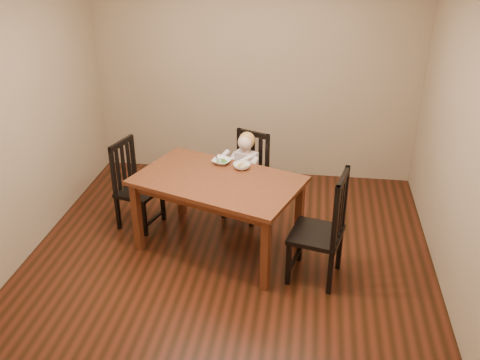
# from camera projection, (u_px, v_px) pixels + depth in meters

# --- Properties ---
(room) EXTENTS (4.01, 4.01, 2.71)m
(room) POSITION_uv_depth(u_px,v_px,m) (228.00, 132.00, 4.73)
(room) COLOR #441A0E
(room) RESTS_ON ground
(dining_table) EXTENTS (1.79, 1.41, 0.78)m
(dining_table) POSITION_uv_depth(u_px,v_px,m) (218.00, 187.00, 5.20)
(dining_table) COLOR #492311
(dining_table) RESTS_ON room
(chair_child) EXTENTS (0.53, 0.52, 0.96)m
(chair_child) POSITION_uv_depth(u_px,v_px,m) (247.00, 177.00, 5.91)
(chair_child) COLOR black
(chair_child) RESTS_ON room
(chair_left) EXTENTS (0.50, 0.51, 0.96)m
(chair_left) POSITION_uv_depth(u_px,v_px,m) (135.00, 186.00, 5.72)
(chair_left) COLOR black
(chair_left) RESTS_ON room
(chair_right) EXTENTS (0.54, 0.56, 1.09)m
(chair_right) POSITION_uv_depth(u_px,v_px,m) (323.00, 230.00, 4.82)
(chair_right) COLOR black
(chair_right) RESTS_ON room
(toddler) EXTENTS (0.43, 0.48, 0.53)m
(toddler) POSITION_uv_depth(u_px,v_px,m) (245.00, 167.00, 5.81)
(toddler) COLOR beige
(toddler) RESTS_ON chair_child
(bowl_peas) EXTENTS (0.23, 0.23, 0.05)m
(bowl_peas) POSITION_uv_depth(u_px,v_px,m) (222.00, 161.00, 5.46)
(bowl_peas) COLOR white
(bowl_peas) RESTS_ON dining_table
(bowl_veg) EXTENTS (0.20, 0.20, 0.05)m
(bowl_veg) POSITION_uv_depth(u_px,v_px,m) (242.00, 166.00, 5.35)
(bowl_veg) COLOR white
(bowl_veg) RESTS_ON dining_table
(fork) EXTENTS (0.07, 0.11, 0.05)m
(fork) POSITION_uv_depth(u_px,v_px,m) (217.00, 159.00, 5.46)
(fork) COLOR silver
(fork) RESTS_ON bowl_peas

